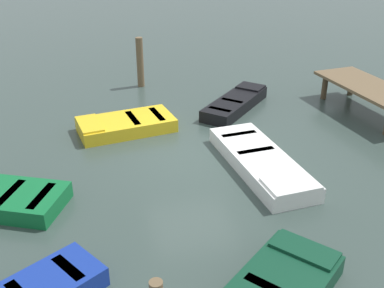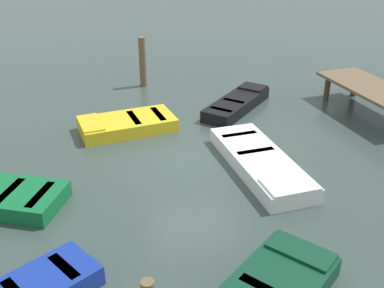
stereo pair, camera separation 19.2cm
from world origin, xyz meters
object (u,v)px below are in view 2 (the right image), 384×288
(rowboat_white, at_px, (261,162))
(rowboat_green, at_px, (2,196))
(rowboat_yellow, at_px, (127,124))
(dock_segment, at_px, (373,91))
(rowboat_black, at_px, (237,103))
(mooring_piling_near_right, at_px, (143,62))

(rowboat_white, xyz_separation_m, rowboat_green, (0.16, -6.44, 0.00))
(rowboat_yellow, bearing_deg, dock_segment, 167.36)
(rowboat_yellow, bearing_deg, rowboat_white, 124.90)
(dock_segment, height_order, rowboat_black, dock_segment)
(rowboat_green, bearing_deg, mooring_piling_near_right, -94.98)
(rowboat_black, distance_m, rowboat_yellow, 4.01)
(rowboat_black, xyz_separation_m, mooring_piling_near_right, (-3.15, -2.82, 0.74))
(rowboat_yellow, xyz_separation_m, rowboat_green, (3.47, -3.25, 0.00))
(dock_segment, relative_size, rowboat_black, 1.40)
(dock_segment, height_order, rowboat_white, dock_segment)
(rowboat_black, bearing_deg, rowboat_white, -145.23)
(rowboat_yellow, distance_m, rowboat_green, 4.75)
(rowboat_white, bearing_deg, rowboat_yellow, -140.84)
(mooring_piling_near_right, bearing_deg, rowboat_yellow, -15.02)
(mooring_piling_near_right, bearing_deg, rowboat_black, 41.84)
(dock_segment, distance_m, rowboat_green, 11.78)
(rowboat_black, relative_size, rowboat_yellow, 0.99)
(dock_segment, bearing_deg, rowboat_green, -81.66)
(rowboat_green, xyz_separation_m, mooring_piling_near_right, (-7.52, 4.34, 0.74))
(dock_segment, height_order, rowboat_yellow, dock_segment)
(rowboat_white, height_order, rowboat_black, same)
(rowboat_white, bearing_deg, rowboat_black, 165.42)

